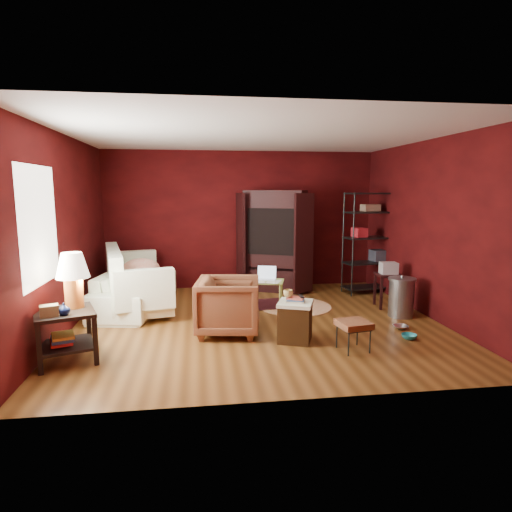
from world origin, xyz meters
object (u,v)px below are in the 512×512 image
Objects in this scene: laptop_desk at (266,283)px; wire_shelving at (370,238)px; armchair at (229,303)px; sofa at (135,282)px; side_table at (69,296)px; hamper at (295,321)px; tv_armoire at (275,239)px.

wire_shelving is (2.20, 0.94, 0.63)m from laptop_desk.
armchair is 0.44× the size of wire_shelving.
laptop_desk is (2.21, -0.42, 0.01)m from sofa.
wire_shelving is (4.85, 2.75, 0.31)m from side_table.
hamper is (2.36, -2.00, -0.16)m from sofa.
side_table reaches higher than laptop_desk.
hamper is (2.80, 0.23, -0.49)m from side_table.
armchair is 0.98m from hamper.
laptop_desk is at bearing 95.23° from hamper.
hamper is at bearing 4.64° from side_table.
laptop_desk is at bearing -81.43° from tv_armoire.
laptop_desk is (2.65, 1.81, -0.32)m from side_table.
side_table is 2.85m from hamper.
sofa is 3.65× the size of hamper.
sofa is 2.17m from armchair.
side_table is at bearing 178.99° from sofa.
laptop_desk is (-0.14, 1.58, 0.17)m from hamper.
laptop_desk is 0.37× the size of wire_shelving.
laptop_desk is (0.72, 1.15, 0.01)m from armchair.
tv_armoire is (3.05, 3.21, 0.28)m from side_table.
wire_shelving is (2.05, 2.52, 0.80)m from hamper.
hamper is 3.09m from tv_armoire.
armchair is at bearing 18.89° from side_table.
side_table is at bearing -130.34° from laptop_desk.
tv_armoire is (2.61, 0.98, 0.60)m from sofa.
side_table is 3.22m from laptop_desk.
sofa reaches higher than laptop_desk.
hamper is at bearing -120.25° from sofa.
hamper is 0.31× the size of tv_armoire.
hamper is at bearing -138.20° from wire_shelving.
armchair is 0.44× the size of tv_armoire.
armchair reaches higher than hamper.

